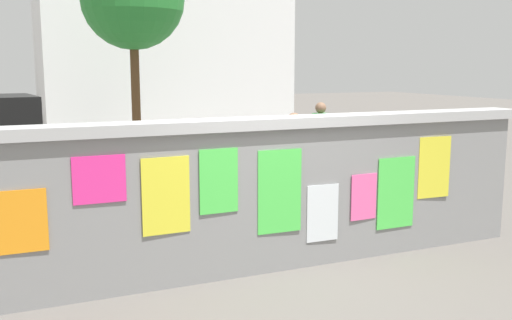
% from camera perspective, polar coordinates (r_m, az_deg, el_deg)
% --- Properties ---
extents(ground, '(60.00, 60.00, 0.00)m').
position_cam_1_polar(ground, '(14.33, -12.00, -0.32)').
color(ground, '#605B56').
extents(poster_wall, '(6.93, 0.42, 1.76)m').
position_cam_1_polar(poster_wall, '(6.66, 2.00, -3.14)').
color(poster_wall, gray).
rests_on(poster_wall, ground).
extents(auto_rickshaw_truck, '(3.74, 1.89, 1.85)m').
position_cam_1_polar(auto_rickshaw_truck, '(10.72, -18.73, 1.07)').
color(auto_rickshaw_truck, black).
rests_on(auto_rickshaw_truck, ground).
extents(motorcycle, '(1.90, 0.56, 0.87)m').
position_cam_1_polar(motorcycle, '(8.17, -4.88, -4.03)').
color(motorcycle, black).
rests_on(motorcycle, ground).
extents(bicycle_near, '(1.70, 0.44, 0.95)m').
position_cam_1_polar(bicycle_near, '(7.75, -18.82, -5.98)').
color(bicycle_near, black).
rests_on(bicycle_near, ground).
extents(person_walking, '(0.46, 0.46, 1.62)m').
position_cam_1_polar(person_walking, '(9.08, 3.74, 0.69)').
color(person_walking, '#338CBF').
rests_on(person_walking, ground).
extents(person_bystander, '(0.47, 0.47, 1.62)m').
position_cam_1_polar(person_bystander, '(11.70, 6.35, 2.58)').
color(person_bystander, '#D83F72').
rests_on(person_bystander, ground).
extents(building_background, '(9.28, 5.32, 8.15)m').
position_cam_1_polar(building_background, '(23.09, -9.38, 13.51)').
color(building_background, white).
rests_on(building_background, ground).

